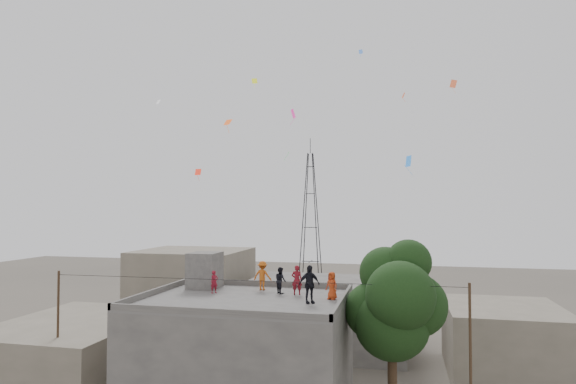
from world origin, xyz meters
name	(u,v)px	position (x,y,z in m)	size (l,w,h in m)	color
main_building	(244,360)	(0.00, 0.00, 3.05)	(10.00, 8.00, 6.10)	#4D4B48
parapet	(244,296)	(0.00, 0.00, 6.25)	(10.00, 8.00, 0.30)	#4D4B48
stair_head_box	(205,270)	(-3.20, 2.60, 7.10)	(1.60, 1.80, 2.00)	#4D4B48
neighbor_west	(76,355)	(-11.00, 2.00, 2.00)	(8.00, 10.00, 4.00)	#696253
neighbor_north	(326,314)	(2.00, 14.00, 2.50)	(12.00, 9.00, 5.00)	#4D4B48
neighbor_northwest	(192,290)	(-10.00, 16.00, 3.50)	(9.00, 8.00, 7.00)	#696253
neighbor_east	(505,341)	(14.00, 10.00, 2.20)	(7.00, 8.00, 4.40)	#696253
tree	(395,303)	(7.37, 0.60, 6.10)	(4.90, 4.60, 9.10)	black
utility_line	(246,353)	(0.50, -1.25, 3.83)	(20.12, 0.62, 7.40)	black
transmission_tower	(310,220)	(-4.00, 40.00, 9.07)	(2.97, 2.97, 20.01)	black
person_red_adult	(297,280)	(2.34, 1.66, 6.87)	(0.56, 0.37, 1.53)	maroon
person_orange_child	(332,286)	(4.29, 0.82, 6.78)	(0.66, 0.43, 1.35)	#C03C16
person_dark_child	(281,280)	(1.41, 1.88, 6.79)	(0.67, 0.52, 1.38)	black
person_dark_adult	(309,284)	(3.39, -0.42, 7.00)	(1.06, 0.44, 1.80)	black
person_orange_adult	(263,275)	(0.18, 2.69, 6.89)	(1.02, 0.59, 1.59)	#C15716
person_red_child	(214,282)	(-2.04, 1.13, 6.69)	(0.43, 0.28, 1.19)	maroon
kites	(309,116)	(1.92, 7.49, 16.63)	(22.65, 13.67, 10.21)	#FF311A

